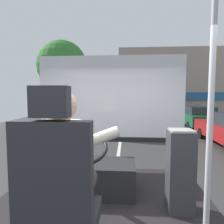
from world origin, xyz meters
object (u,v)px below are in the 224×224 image
object	(u,v)px
driver_seat	(59,204)
handrail_pole	(210,134)
steering_console	(93,176)
parked_car_green	(197,116)
parked_car_blue	(171,109)
bus_driver	(64,166)
fare_box	(180,171)

from	to	relation	value
driver_seat	handrail_pole	distance (m)	1.18
steering_console	parked_car_green	size ratio (longest dim) A/B	0.26
driver_seat	parked_car_blue	bearing A→B (deg)	75.69
bus_driver	parked_car_blue	bearing A→B (deg)	75.59
parked_car_blue	fare_box	bearing A→B (deg)	-101.78
steering_console	handrail_pole	size ratio (longest dim) A/B	0.56
driver_seat	parked_car_green	world-z (taller)	driver_seat
bus_driver	fare_box	xyz separation A→B (m)	(1.02, 0.84, -0.32)
steering_console	parked_car_green	xyz separation A→B (m)	(4.86, 10.51, -0.27)
steering_console	driver_seat	bearing A→B (deg)	-90.00
bus_driver	parked_car_blue	xyz separation A→B (m)	(4.50, 17.53, -0.78)
handrail_pole	parked_car_blue	size ratio (longest dim) A/B	0.50
steering_console	parked_car_blue	bearing A→B (deg)	74.60
steering_console	fare_box	bearing A→B (deg)	-18.35
steering_console	parked_car_blue	distance (m)	16.96
bus_driver	steering_console	distance (m)	1.30
handrail_pole	fare_box	size ratio (longest dim) A/B	2.17
parked_car_green	handrail_pole	bearing A→B (deg)	-108.30
driver_seat	parked_car_green	xyz separation A→B (m)	(4.86, 11.81, -0.61)
bus_driver	parked_car_green	xyz separation A→B (m)	(4.86, 11.69, -0.82)
handrail_pole	parked_car_blue	distance (m)	17.71
parked_car_green	driver_seat	bearing A→B (deg)	-112.36
bus_driver	fare_box	distance (m)	1.36
bus_driver	handrail_pole	size ratio (longest dim) A/B	0.43
fare_box	parked_car_green	world-z (taller)	fare_box
handrail_pole	driver_seat	bearing A→B (deg)	-163.71
handrail_pole	parked_car_green	world-z (taller)	handrail_pole
steering_console	fare_box	world-z (taller)	fare_box
parked_car_blue	handrail_pole	bearing A→B (deg)	-101.25
steering_console	handrail_pole	bearing A→B (deg)	-43.19
handrail_pole	parked_car_blue	xyz separation A→B (m)	(3.45, 17.34, -0.99)
bus_driver	parked_car_green	size ratio (longest dim) A/B	0.20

